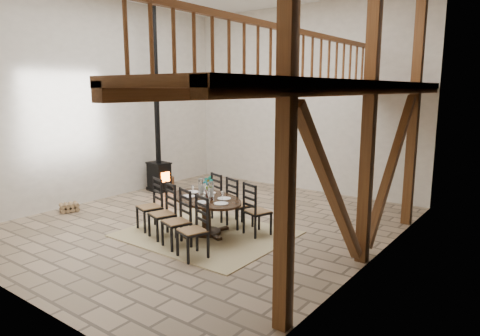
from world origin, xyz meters
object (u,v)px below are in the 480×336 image
Objects in this scene: dining_table at (203,216)px; wood_stove at (158,150)px; log_stack at (69,207)px; log_basket at (165,183)px.

dining_table is 4.07m from wood_stove.
log_stack is (-3.54, -0.63, -0.28)m from dining_table.
log_basket is 2.87m from log_stack.
log_basket is at bearing 165.08° from dining_table.
wood_stove is 0.97m from log_basket.
dining_table is 4.68× the size of log_basket.
wood_stove is at bearing 87.83° from log_stack.
dining_table is 0.50× the size of wood_stove.
log_stack is (-0.12, -2.87, -0.09)m from log_basket.
wood_stove reaches higher than log_stack.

